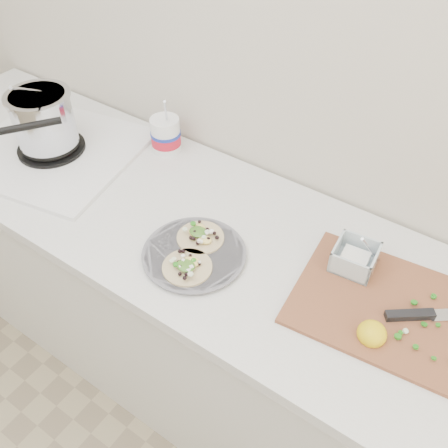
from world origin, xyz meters
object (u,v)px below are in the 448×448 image
Objects in this scene: taco_plate at (194,252)px; tub at (166,133)px; stove at (47,131)px; cutboard at (394,302)px.

tub is (-0.38, 0.35, 0.05)m from taco_plate.
stove is 2.82× the size of tub.
stove reaches higher than tub.
taco_plate is at bearing -19.45° from stove.
cutboard is (0.51, 0.15, 0.00)m from taco_plate.
stove is at bearing 175.91° from cutboard.
tub is at bearing 161.40° from cutboard.
stove reaches higher than taco_plate.
taco_plate is 0.54× the size of cutboard.
cutboard is at bearing -8.84° from stove.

